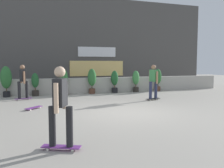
{
  "coord_description": "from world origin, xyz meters",
  "views": [
    {
      "loc": [
        -3.05,
        -7.86,
        1.75
      ],
      "look_at": [
        0.0,
        1.5,
        0.9
      ],
      "focal_mm": 37.95,
      "sensor_mm": 36.0,
      "label": 1
    }
  ],
  "objects_px": {
    "potted_plant_2": "(64,80)",
    "potted_plant_4": "(115,80)",
    "potted_plant_3": "(92,79)",
    "potted_plant_5": "(136,80)",
    "potted_plant_1": "(35,83)",
    "potted_plant_6": "(158,78)",
    "skater_far_left": "(23,80)",
    "skater_by_wall_right": "(153,81)",
    "skateboard_near_camera": "(34,108)",
    "skater_mid_plaza": "(60,104)",
    "potted_plant_0": "(6,79)"
  },
  "relations": [
    {
      "from": "potted_plant_2",
      "to": "skater_by_wall_right",
      "type": "height_order",
      "value": "skater_by_wall_right"
    },
    {
      "from": "potted_plant_6",
      "to": "skater_far_left",
      "type": "xyz_separation_m",
      "value": [
        -8.01,
        -1.29,
        0.13
      ]
    },
    {
      "from": "potted_plant_2",
      "to": "skater_mid_plaza",
      "type": "xyz_separation_m",
      "value": [
        -1.05,
        -8.64,
        0.1
      ]
    },
    {
      "from": "potted_plant_6",
      "to": "skateboard_near_camera",
      "type": "xyz_separation_m",
      "value": [
        -7.53,
        -3.93,
        -0.75
      ]
    },
    {
      "from": "potted_plant_1",
      "to": "potted_plant_4",
      "type": "bearing_deg",
      "value": -0.0
    },
    {
      "from": "skater_far_left",
      "to": "skater_by_wall_right",
      "type": "height_order",
      "value": "same"
    },
    {
      "from": "potted_plant_2",
      "to": "skater_far_left",
      "type": "relative_size",
      "value": 0.86
    },
    {
      "from": "potted_plant_1",
      "to": "skater_by_wall_right",
      "type": "height_order",
      "value": "skater_by_wall_right"
    },
    {
      "from": "potted_plant_2",
      "to": "potted_plant_4",
      "type": "bearing_deg",
      "value": 0.0
    },
    {
      "from": "skater_by_wall_right",
      "to": "potted_plant_6",
      "type": "bearing_deg",
      "value": 57.94
    },
    {
      "from": "potted_plant_3",
      "to": "potted_plant_4",
      "type": "bearing_deg",
      "value": 0.0
    },
    {
      "from": "potted_plant_0",
      "to": "skateboard_near_camera",
      "type": "relative_size",
      "value": 2.23
    },
    {
      "from": "potted_plant_6",
      "to": "skater_far_left",
      "type": "relative_size",
      "value": 0.83
    },
    {
      "from": "potted_plant_2",
      "to": "potted_plant_3",
      "type": "distance_m",
      "value": 1.62
    },
    {
      "from": "skater_mid_plaza",
      "to": "potted_plant_4",
      "type": "bearing_deg",
      "value": 64.77
    },
    {
      "from": "potted_plant_4",
      "to": "potted_plant_6",
      "type": "distance_m",
      "value": 2.91
    },
    {
      "from": "potted_plant_2",
      "to": "skater_far_left",
      "type": "height_order",
      "value": "skater_far_left"
    },
    {
      "from": "potted_plant_2",
      "to": "potted_plant_4",
      "type": "relative_size",
      "value": 1.09
    },
    {
      "from": "potted_plant_6",
      "to": "skater_by_wall_right",
      "type": "relative_size",
      "value": 0.83
    },
    {
      "from": "potted_plant_0",
      "to": "potted_plant_5",
      "type": "bearing_deg",
      "value": 0.0
    },
    {
      "from": "potted_plant_4",
      "to": "skater_mid_plaza",
      "type": "xyz_separation_m",
      "value": [
        -4.07,
        -8.64,
        0.19
      ]
    },
    {
      "from": "potted_plant_1",
      "to": "potted_plant_6",
      "type": "xyz_separation_m",
      "value": [
        7.45,
        -0.0,
        0.13
      ]
    },
    {
      "from": "potted_plant_0",
      "to": "potted_plant_1",
      "type": "xyz_separation_m",
      "value": [
        1.44,
        0.0,
        -0.27
      ]
    },
    {
      "from": "skater_far_left",
      "to": "skateboard_near_camera",
      "type": "distance_m",
      "value": 2.83
    },
    {
      "from": "potted_plant_3",
      "to": "potted_plant_6",
      "type": "distance_m",
      "value": 4.3
    },
    {
      "from": "potted_plant_3",
      "to": "potted_plant_5",
      "type": "bearing_deg",
      "value": 0.0
    },
    {
      "from": "potted_plant_1",
      "to": "skateboard_near_camera",
      "type": "height_order",
      "value": "potted_plant_1"
    },
    {
      "from": "potted_plant_4",
      "to": "skater_by_wall_right",
      "type": "distance_m",
      "value": 3.41
    },
    {
      "from": "skater_mid_plaza",
      "to": "skater_by_wall_right",
      "type": "height_order",
      "value": "same"
    },
    {
      "from": "potted_plant_2",
      "to": "skateboard_near_camera",
      "type": "relative_size",
      "value": 2.01
    },
    {
      "from": "potted_plant_0",
      "to": "potted_plant_6",
      "type": "height_order",
      "value": "potted_plant_0"
    },
    {
      "from": "potted_plant_4",
      "to": "skateboard_near_camera",
      "type": "xyz_separation_m",
      "value": [
        -4.62,
        -3.93,
        -0.68
      ]
    },
    {
      "from": "potted_plant_2",
      "to": "potted_plant_6",
      "type": "distance_m",
      "value": 5.92
    },
    {
      "from": "potted_plant_0",
      "to": "potted_plant_5",
      "type": "distance_m",
      "value": 7.37
    },
    {
      "from": "potted_plant_1",
      "to": "skater_far_left",
      "type": "xyz_separation_m",
      "value": [
        -0.56,
        -1.29,
        0.26
      ]
    },
    {
      "from": "potted_plant_1",
      "to": "potted_plant_5",
      "type": "relative_size",
      "value": 0.95
    },
    {
      "from": "potted_plant_4",
      "to": "skater_far_left",
      "type": "distance_m",
      "value": 5.27
    },
    {
      "from": "potted_plant_1",
      "to": "potted_plant_6",
      "type": "distance_m",
      "value": 7.45
    },
    {
      "from": "skater_mid_plaza",
      "to": "potted_plant_2",
      "type": "bearing_deg",
      "value": 83.04
    },
    {
      "from": "potted_plant_0",
      "to": "skater_far_left",
      "type": "xyz_separation_m",
      "value": [
        0.87,
        -1.29,
        -0.01
      ]
    },
    {
      "from": "potted_plant_0",
      "to": "skater_mid_plaza",
      "type": "relative_size",
      "value": 0.95
    },
    {
      "from": "potted_plant_6",
      "to": "potted_plant_2",
      "type": "bearing_deg",
      "value": 180.0
    },
    {
      "from": "potted_plant_1",
      "to": "potted_plant_2",
      "type": "height_order",
      "value": "potted_plant_2"
    },
    {
      "from": "potted_plant_5",
      "to": "potted_plant_3",
      "type": "bearing_deg",
      "value": 180.0
    },
    {
      "from": "potted_plant_0",
      "to": "skater_far_left",
      "type": "distance_m",
      "value": 1.56
    },
    {
      "from": "skater_mid_plaza",
      "to": "potted_plant_3",
      "type": "bearing_deg",
      "value": 72.78
    },
    {
      "from": "potted_plant_3",
      "to": "potted_plant_0",
      "type": "bearing_deg",
      "value": 180.0
    },
    {
      "from": "potted_plant_2",
      "to": "potted_plant_3",
      "type": "xyz_separation_m",
      "value": [
        1.62,
        0.0,
        -0.0
      ]
    },
    {
      "from": "potted_plant_1",
      "to": "potted_plant_5",
      "type": "xyz_separation_m",
      "value": [
        5.93,
        -0.0,
        0.06
      ]
    },
    {
      "from": "potted_plant_1",
      "to": "potted_plant_5",
      "type": "distance_m",
      "value": 5.93
    }
  ]
}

